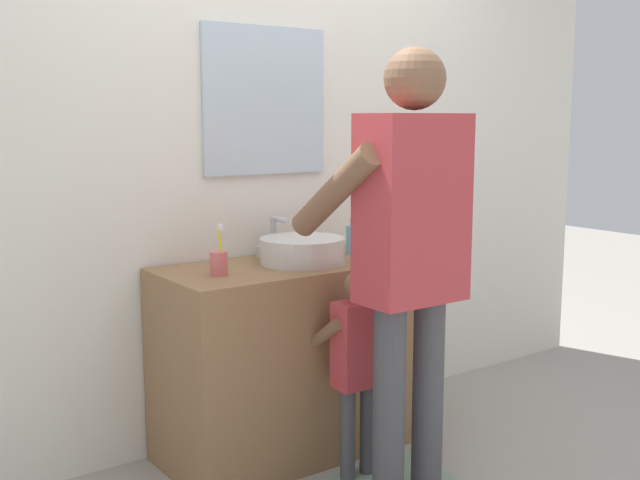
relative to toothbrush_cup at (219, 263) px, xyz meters
name	(u,v)px	position (x,y,z in m)	size (l,w,h in m)	color
ground_plane	(341,470)	(0.42, -0.26, -0.89)	(14.00, 14.00, 0.00)	#9E998E
back_wall	(260,141)	(0.42, 0.36, 0.46)	(4.40, 0.10, 2.70)	silver
vanity_cabinet	(300,356)	(0.42, 0.04, -0.47)	(1.23, 0.54, 0.84)	olive
sink_basin	(302,250)	(0.42, 0.02, 0.01)	(0.36, 0.36, 0.11)	silver
faucet	(275,238)	(0.42, 0.24, 0.03)	(0.18, 0.14, 0.18)	#B7BABF
toothbrush_cup	(219,263)	(0.00, 0.00, 0.00)	(0.07, 0.07, 0.21)	#D86666
soap_bottle	(353,239)	(0.73, 0.08, 0.02)	(0.06, 0.06, 0.17)	#66B2D1
child_toddler	(357,357)	(0.42, -0.36, -0.37)	(0.27, 0.27, 0.87)	#47474C
adult_parent	(409,237)	(0.47, -0.59, 0.13)	(0.53, 0.56, 1.70)	#47474C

